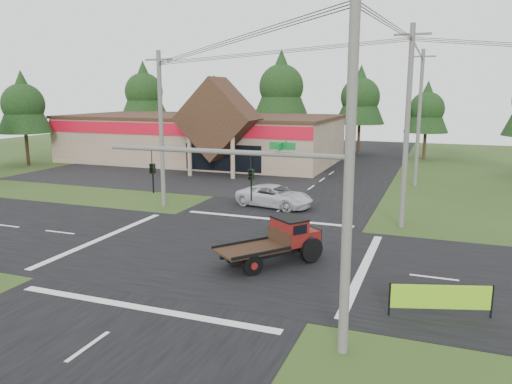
% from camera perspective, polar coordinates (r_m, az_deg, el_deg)
% --- Properties ---
extents(ground, '(120.00, 120.00, 0.00)m').
position_cam_1_polar(ground, '(24.99, -4.03, -6.88)').
color(ground, '#2A3F16').
rests_on(ground, ground).
extents(road_ns, '(12.00, 120.00, 0.02)m').
position_cam_1_polar(road_ns, '(24.99, -4.03, -6.86)').
color(road_ns, black).
rests_on(road_ns, ground).
extents(road_ew, '(120.00, 12.00, 0.02)m').
position_cam_1_polar(road_ew, '(24.98, -4.03, -6.85)').
color(road_ew, black).
rests_on(road_ew, ground).
extents(parking_apron, '(28.00, 14.00, 0.02)m').
position_cam_1_polar(parking_apron, '(47.73, -9.90, 1.82)').
color(parking_apron, black).
rests_on(parking_apron, ground).
extents(cvs_building, '(30.40, 18.20, 9.19)m').
position_cam_1_polar(cvs_building, '(57.41, -6.13, 6.30)').
color(cvs_building, gray).
rests_on(cvs_building, ground).
extents(traffic_signal_mast, '(8.12, 0.24, 7.00)m').
position_cam_1_polar(traffic_signal_mast, '(15.03, 4.11, -1.71)').
color(traffic_signal_mast, '#595651').
rests_on(traffic_signal_mast, ground).
extents(utility_pole_nr, '(2.00, 0.30, 11.00)m').
position_cam_1_polar(utility_pole_nr, '(14.43, 10.60, 2.48)').
color(utility_pole_nr, '#595651').
rests_on(utility_pole_nr, ground).
extents(utility_pole_nw, '(2.00, 0.30, 10.50)m').
position_cam_1_polar(utility_pole_nw, '(34.65, -10.79, 7.17)').
color(utility_pole_nw, '#595651').
rests_on(utility_pole_nw, ground).
extents(utility_pole_ne, '(2.00, 0.30, 11.50)m').
position_cam_1_polar(utility_pole_ne, '(29.68, 16.88, 7.18)').
color(utility_pole_ne, '#595651').
rests_on(utility_pole_ne, ground).
extents(utility_pole_n, '(2.00, 0.30, 11.20)m').
position_cam_1_polar(utility_pole_n, '(43.65, 18.15, 8.11)').
color(utility_pole_n, '#595651').
rests_on(utility_pole_n, ground).
extents(tree_row_a, '(6.72, 6.72, 12.12)m').
position_cam_1_polar(tree_row_a, '(73.37, -12.71, 11.31)').
color(tree_row_a, '#332316').
rests_on(tree_row_a, ground).
extents(tree_row_b, '(5.60, 5.60, 10.10)m').
position_cam_1_polar(tree_row_b, '(70.26, -4.78, 10.46)').
color(tree_row_b, '#332316').
rests_on(tree_row_b, ground).
extents(tree_row_c, '(7.28, 7.28, 13.13)m').
position_cam_1_polar(tree_row_c, '(65.66, 2.91, 12.18)').
color(tree_row_c, '#332316').
rests_on(tree_row_c, ground).
extents(tree_row_d, '(6.16, 6.16, 11.11)m').
position_cam_1_polar(tree_row_d, '(64.33, 11.85, 10.77)').
color(tree_row_d, '#332316').
rests_on(tree_row_d, ground).
extents(tree_row_e, '(5.04, 5.04, 9.09)m').
position_cam_1_polar(tree_row_e, '(61.61, 18.96, 9.13)').
color(tree_row_e, '#332316').
rests_on(tree_row_e, ground).
extents(tree_side_w, '(5.60, 5.60, 10.10)m').
position_cam_1_polar(tree_side_w, '(59.04, -25.09, 9.27)').
color(tree_side_w, '#332316').
rests_on(tree_side_w, ground).
extents(antique_flatbed_truck, '(4.64, 5.16, 2.11)m').
position_cam_1_polar(antique_flatbed_truck, '(22.97, 1.74, -5.74)').
color(antique_flatbed_truck, '#51120B').
rests_on(antique_flatbed_truck, ground).
extents(roadside_banner, '(3.50, 1.17, 1.24)m').
position_cam_1_polar(roadside_banner, '(19.07, 20.33, -11.56)').
color(roadside_banner, '#7FC81A').
rests_on(roadside_banner, ground).
extents(white_pickup, '(5.73, 3.43, 1.49)m').
position_cam_1_polar(white_pickup, '(34.45, 2.16, -0.46)').
color(white_pickup, silver).
rests_on(white_pickup, ground).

